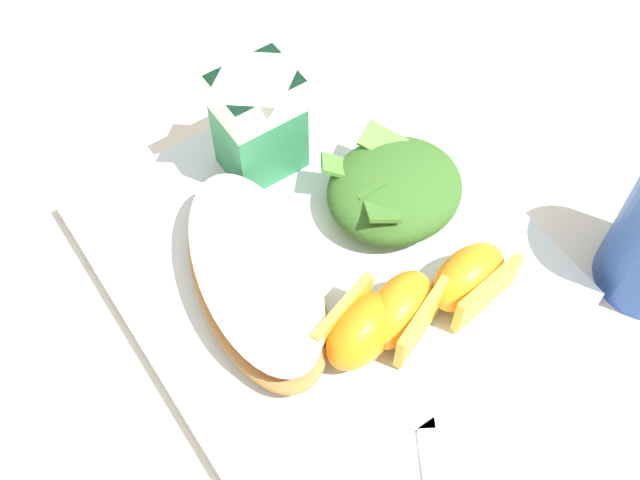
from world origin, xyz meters
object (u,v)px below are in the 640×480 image
at_px(green_salad_pile, 391,186).
at_px(orange_wedge_middle, 402,311).
at_px(white_plate, 320,254).
at_px(cheesy_pizza_bread, 256,278).
at_px(milk_carton, 257,110).
at_px(orange_wedge_rear, 470,279).
at_px(orange_wedge_front, 360,329).

relative_size(green_salad_pile, orange_wedge_middle, 1.45).
xyz_separation_m(white_plate, orange_wedge_middle, (0.01, -0.08, 0.03)).
bearing_deg(cheesy_pizza_bread, milk_carton, 56.31).
xyz_separation_m(green_salad_pile, orange_wedge_middle, (-0.05, -0.08, -0.00)).
bearing_deg(milk_carton, orange_wedge_middle, -89.01).
bearing_deg(orange_wedge_rear, white_plate, 125.42).
height_order(milk_carton, orange_wedge_front, milk_carton).
relative_size(cheesy_pizza_bread, orange_wedge_middle, 2.65).
height_order(cheesy_pizza_bread, milk_carton, milk_carton).
bearing_deg(orange_wedge_middle, orange_wedge_rear, -6.95).
height_order(white_plate, cheesy_pizza_bread, cheesy_pizza_bread).
distance_m(orange_wedge_front, orange_wedge_rear, 0.08).
distance_m(cheesy_pizza_bread, green_salad_pile, 0.12).
distance_m(white_plate, green_salad_pile, 0.07).
distance_m(cheesy_pizza_bread, orange_wedge_rear, 0.14).
relative_size(white_plate, milk_carton, 2.55).
xyz_separation_m(milk_carton, orange_wedge_rear, (0.05, -0.17, -0.04)).
bearing_deg(orange_wedge_rear, green_salad_pile, 88.48).
height_order(cheesy_pizza_bread, orange_wedge_rear, orange_wedge_rear).
relative_size(cheesy_pizza_bread, green_salad_pile, 1.83).
bearing_deg(milk_carton, orange_wedge_front, -99.43).
distance_m(white_plate, orange_wedge_rear, 0.11).
distance_m(orange_wedge_front, orange_wedge_middle, 0.03).
height_order(white_plate, milk_carton, milk_carton).
xyz_separation_m(cheesy_pizza_bread, green_salad_pile, (0.12, 0.01, 0.00)).
height_order(green_salad_pile, milk_carton, milk_carton).
height_order(white_plate, orange_wedge_front, orange_wedge_front).
xyz_separation_m(green_salad_pile, milk_carton, (-0.06, 0.08, 0.04)).
distance_m(green_salad_pile, orange_wedge_rear, 0.09).
bearing_deg(orange_wedge_middle, cheesy_pizza_bread, 130.95).
relative_size(white_plate, orange_wedge_middle, 4.05).
distance_m(green_salad_pile, milk_carton, 0.11).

